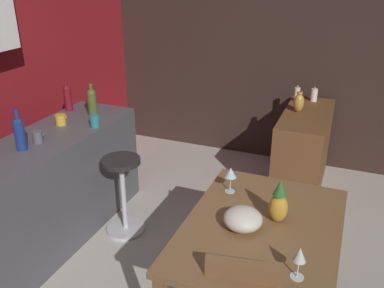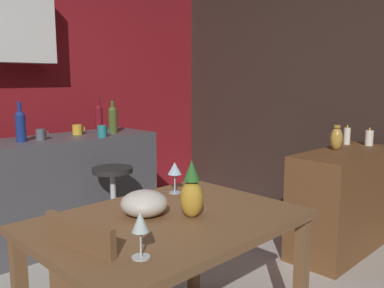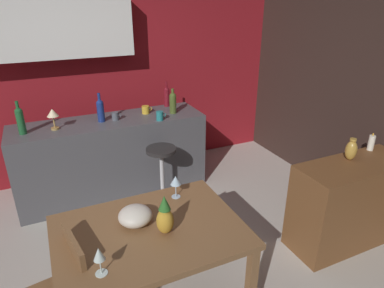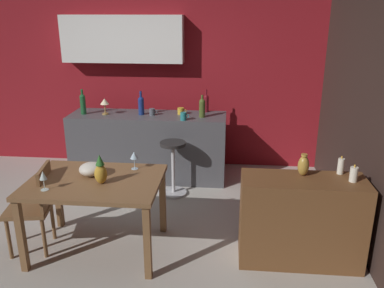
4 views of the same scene
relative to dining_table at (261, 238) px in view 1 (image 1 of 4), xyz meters
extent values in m
cube|color=#33231E|center=(2.57, 0.65, 0.65)|extent=(0.10, 4.40, 2.60)
cube|color=brown|center=(0.00, 0.00, 0.07)|extent=(1.23, 0.89, 0.04)
cube|color=brown|center=(0.56, 0.39, -0.30)|extent=(0.06, 0.06, 0.70)
cube|color=brown|center=(0.56, -0.39, -0.30)|extent=(0.06, 0.06, 0.70)
cube|color=#4C4C51|center=(0.13, 1.81, -0.20)|extent=(2.10, 0.60, 0.90)
cube|color=brown|center=(1.90, 0.01, -0.24)|extent=(1.10, 0.44, 0.82)
cylinder|color=#262323|center=(0.55, 1.29, 0.02)|extent=(0.32, 0.32, 0.04)
cylinder|color=silver|center=(0.55, 1.29, -0.31)|extent=(0.04, 0.04, 0.66)
cylinder|color=silver|center=(0.55, 1.29, -0.64)|extent=(0.34, 0.34, 0.03)
cylinder|color=silver|center=(0.31, 0.29, 0.09)|extent=(0.07, 0.07, 0.00)
cylinder|color=silver|center=(0.31, 0.29, 0.15)|extent=(0.01, 0.01, 0.11)
cone|color=silver|center=(0.31, 0.29, 0.23)|extent=(0.08, 0.08, 0.07)
cylinder|color=silver|center=(-0.36, -0.26, 0.09)|extent=(0.07, 0.07, 0.00)
cylinder|color=silver|center=(-0.36, -0.26, 0.14)|extent=(0.01, 0.01, 0.10)
cone|color=silver|center=(-0.36, -0.26, 0.23)|extent=(0.07, 0.07, 0.08)
ellipsoid|color=gold|center=(0.09, -0.07, 0.18)|extent=(0.11, 0.11, 0.18)
cone|color=#2D6B28|center=(0.09, -0.07, 0.32)|extent=(0.08, 0.08, 0.10)
ellipsoid|color=beige|center=(-0.06, 0.10, 0.15)|extent=(0.23, 0.23, 0.12)
cylinder|color=#475623|center=(0.87, 1.75, 0.35)|extent=(0.08, 0.08, 0.20)
sphere|color=#475623|center=(0.87, 1.75, 0.45)|extent=(0.08, 0.08, 0.08)
cylinder|color=#475623|center=(0.87, 1.75, 0.51)|extent=(0.03, 0.03, 0.07)
cylinder|color=maroon|center=(0.91, 2.04, 0.35)|extent=(0.07, 0.07, 0.21)
sphere|color=maroon|center=(0.91, 2.04, 0.45)|extent=(0.07, 0.07, 0.07)
cylinder|color=maroon|center=(0.91, 2.04, 0.52)|extent=(0.03, 0.03, 0.08)
cylinder|color=navy|center=(0.05, 1.81, 0.35)|extent=(0.08, 0.08, 0.20)
sphere|color=navy|center=(0.05, 1.81, 0.45)|extent=(0.08, 0.08, 0.08)
cylinder|color=navy|center=(0.05, 1.81, 0.52)|extent=(0.03, 0.03, 0.09)
cylinder|color=gold|center=(0.58, 1.87, 0.29)|extent=(0.09, 0.09, 0.09)
torus|color=gold|center=(0.63, 1.87, 0.30)|extent=(0.05, 0.01, 0.05)
cylinder|color=teal|center=(0.65, 1.58, 0.30)|extent=(0.08, 0.08, 0.10)
torus|color=teal|center=(0.70, 1.58, 0.30)|extent=(0.05, 0.01, 0.05)
cylinder|color=#515660|center=(0.20, 1.79, 0.29)|extent=(0.07, 0.07, 0.09)
torus|color=#515660|center=(0.25, 1.79, 0.30)|extent=(0.05, 0.01, 0.05)
cylinder|color=white|center=(2.24, 0.17, 0.24)|extent=(0.06, 0.06, 0.15)
ellipsoid|color=yellow|center=(2.24, 0.17, 0.33)|extent=(0.01, 0.01, 0.03)
cylinder|color=white|center=(2.31, 0.00, 0.24)|extent=(0.07, 0.07, 0.13)
ellipsoid|color=yellow|center=(2.31, 0.00, 0.31)|extent=(0.01, 0.01, 0.03)
ellipsoid|color=#B78C38|center=(1.90, 0.10, 0.26)|extent=(0.10, 0.10, 0.18)
cylinder|color=#B78C38|center=(1.90, 0.10, 0.36)|extent=(0.05, 0.05, 0.02)
camera|label=1|loc=(-2.03, -0.38, 1.50)|focal=38.56mm
camera|label=2|loc=(-1.22, -1.40, 0.74)|focal=38.13mm
camera|label=3|loc=(-0.50, -1.76, 1.49)|focal=31.41mm
camera|label=4|loc=(1.22, -3.29, 1.58)|focal=37.32mm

